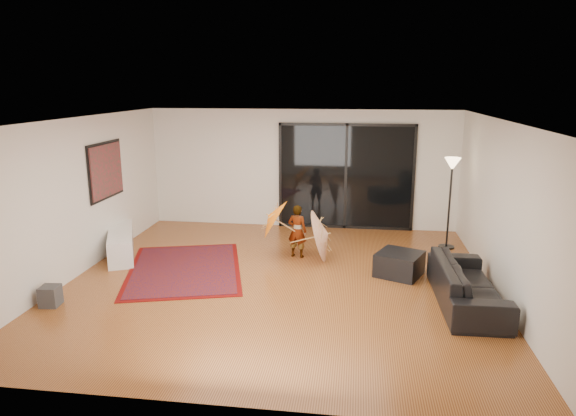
% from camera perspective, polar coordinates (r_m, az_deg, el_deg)
% --- Properties ---
extents(floor, '(7.00, 7.00, 0.00)m').
position_cam_1_polar(floor, '(8.77, -1.01, -8.11)').
color(floor, '#9F5E2B').
rests_on(floor, ground).
extents(ceiling, '(7.00, 7.00, 0.00)m').
position_cam_1_polar(ceiling, '(8.16, -1.08, 9.79)').
color(ceiling, white).
rests_on(ceiling, wall_back).
extents(wall_back, '(7.00, 0.00, 7.00)m').
position_cam_1_polar(wall_back, '(11.77, 1.58, 4.35)').
color(wall_back, silver).
rests_on(wall_back, floor).
extents(wall_front, '(7.00, 0.00, 7.00)m').
position_cam_1_polar(wall_front, '(5.08, -7.18, -8.40)').
color(wall_front, silver).
rests_on(wall_front, floor).
extents(wall_left, '(0.00, 7.00, 7.00)m').
position_cam_1_polar(wall_left, '(9.54, -22.31, 1.13)').
color(wall_left, silver).
rests_on(wall_left, floor).
extents(wall_right, '(0.00, 7.00, 7.00)m').
position_cam_1_polar(wall_right, '(8.56, 22.77, -0.25)').
color(wall_right, silver).
rests_on(wall_right, floor).
extents(sliding_door, '(3.06, 0.07, 2.40)m').
position_cam_1_polar(sliding_door, '(11.70, 6.44, 3.47)').
color(sliding_door, black).
rests_on(sliding_door, wall_back).
extents(painting, '(0.04, 1.28, 1.08)m').
position_cam_1_polar(painting, '(10.33, -19.55, 3.95)').
color(painting, black).
rests_on(painting, wall_left).
extents(media_console, '(1.13, 1.79, 0.49)m').
position_cam_1_polar(media_console, '(10.49, -18.06, -3.70)').
color(media_console, white).
rests_on(media_console, floor).
extents(speaker, '(0.30, 0.30, 0.31)m').
position_cam_1_polar(speaker, '(8.57, -24.91, -8.85)').
color(speaker, '#424244').
rests_on(speaker, floor).
extents(persian_rug, '(2.62, 3.15, 0.02)m').
position_cam_1_polar(persian_rug, '(9.47, -11.42, -6.64)').
color(persian_rug, '#5F0908').
rests_on(persian_rug, floor).
extents(sofa, '(0.90, 2.20, 0.64)m').
position_cam_1_polar(sofa, '(8.26, 19.29, -7.95)').
color(sofa, black).
rests_on(sofa, floor).
extents(ottoman, '(0.94, 0.94, 0.41)m').
position_cam_1_polar(ottoman, '(9.17, 12.27, -6.09)').
color(ottoman, black).
rests_on(ottoman, floor).
extents(floor_lamp, '(0.32, 0.32, 1.84)m').
position_cam_1_polar(floor_lamp, '(10.63, 17.71, 3.28)').
color(floor_lamp, black).
rests_on(floor_lamp, floor).
extents(child, '(0.42, 0.32, 1.02)m').
position_cam_1_polar(child, '(9.80, 1.03, -2.58)').
color(child, '#999999').
rests_on(child, floor).
extents(parasol_orange, '(0.57, 0.84, 0.88)m').
position_cam_1_polar(parasol_orange, '(9.77, -2.20, -1.28)').
color(parasol_orange, orange).
rests_on(parasol_orange, child).
extents(parasol_white, '(0.53, 0.99, 1.00)m').
position_cam_1_polar(parasol_white, '(9.61, 4.48, -2.99)').
color(parasol_white, white).
rests_on(parasol_white, floor).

